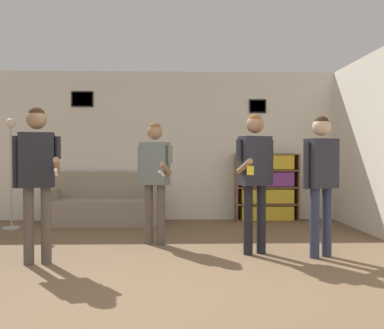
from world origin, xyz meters
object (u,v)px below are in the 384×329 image
(bookshelf, at_px, (267,187))
(person_spectator_near_bookshelf, at_px, (321,171))
(couch, at_px, (106,207))
(person_watcher_holding_cup, at_px, (255,168))
(person_player_foreground_left, at_px, (37,168))
(floor_lamp, at_px, (11,166))
(person_player_foreground_center, at_px, (155,170))

(bookshelf, relative_size, person_spectator_near_bookshelf, 0.74)
(couch, height_order, person_watcher_holding_cup, person_watcher_holding_cup)
(person_player_foreground_left, height_order, person_spectator_near_bookshelf, person_player_foreground_left)
(floor_lamp, bearing_deg, person_spectator_near_bookshelf, -24.82)
(bookshelf, relative_size, person_player_foreground_center, 0.75)
(person_watcher_holding_cup, bearing_deg, person_player_foreground_center, 154.16)
(person_watcher_holding_cup, bearing_deg, person_player_foreground_left, -170.63)
(bookshelf, xyz_separation_m, person_spectator_near_bookshelf, (0.07, -2.72, 0.40))
(person_player_foreground_center, bearing_deg, person_player_foreground_left, -140.60)
(person_spectator_near_bookshelf, bearing_deg, bookshelf, 91.58)
(person_player_foreground_center, bearing_deg, couch, 118.64)
(floor_lamp, bearing_deg, couch, 20.08)
(couch, bearing_deg, person_player_foreground_center, -61.36)
(couch, distance_m, floor_lamp, 1.66)
(couch, xyz_separation_m, person_player_foreground_center, (0.95, -1.74, 0.70))
(couch, xyz_separation_m, person_spectator_near_bookshelf, (2.92, -2.52, 0.71))
(person_player_foreground_center, height_order, person_watcher_holding_cup, person_watcher_holding_cup)
(floor_lamp, relative_size, person_spectator_near_bookshelf, 1.08)
(person_player_foreground_center, relative_size, person_spectator_near_bookshelf, 0.99)
(person_watcher_holding_cup, xyz_separation_m, person_spectator_near_bookshelf, (0.74, -0.18, -0.03))
(bookshelf, distance_m, person_player_foreground_left, 4.30)
(bookshelf, xyz_separation_m, floor_lamp, (-4.26, -0.71, 0.40))
(person_player_foreground_left, bearing_deg, person_watcher_holding_cup, 9.37)
(person_player_foreground_left, distance_m, person_watcher_holding_cup, 2.48)
(bookshelf, distance_m, person_spectator_near_bookshelf, 2.75)
(floor_lamp, relative_size, person_player_foreground_left, 1.04)
(person_player_foreground_center, xyz_separation_m, person_spectator_near_bookshelf, (1.97, -0.77, 0.02))
(floor_lamp, distance_m, person_player_foreground_center, 2.66)
(person_player_foreground_left, distance_m, person_player_foreground_center, 1.57)
(floor_lamp, height_order, person_watcher_holding_cup, floor_lamp)
(person_player_foreground_left, relative_size, person_player_foreground_center, 1.06)
(floor_lamp, height_order, person_player_foreground_center, floor_lamp)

